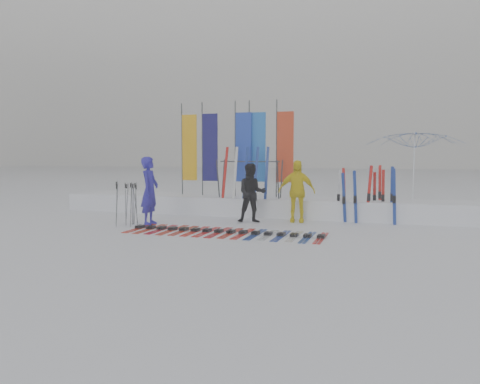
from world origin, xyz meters
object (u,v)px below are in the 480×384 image
(ski_row, at_px, (225,232))
(ski_rack, at_px, (250,174))
(tent_canopy, at_px, (413,171))
(person_blue, at_px, (150,191))
(person_yellow, at_px, (297,191))
(person_black, at_px, (252,193))

(ski_row, bearing_deg, ski_rack, 95.95)
(ski_row, xyz_separation_m, ski_rack, (-0.35, 3.36, 1.35))
(tent_canopy, height_order, ski_row, tent_canopy)
(person_blue, height_order, person_yellow, person_blue)
(person_yellow, relative_size, ski_row, 0.36)
(person_black, xyz_separation_m, ski_rack, (-0.47, 1.34, 0.51))
(person_blue, bearing_deg, tent_canopy, -64.30)
(ski_rack, bearing_deg, tent_canopy, 22.53)
(person_black, relative_size, tent_canopy, 0.54)
(person_black, bearing_deg, tent_canopy, 18.36)
(person_blue, height_order, ski_row, person_blue)
(tent_canopy, relative_size, ski_rack, 1.57)
(person_blue, distance_m, person_yellow, 4.29)
(ski_rack, bearing_deg, person_yellow, -25.79)
(tent_canopy, distance_m, ski_row, 7.33)
(ski_rack, bearing_deg, person_blue, -130.45)
(person_yellow, height_order, ski_rack, ski_rack)
(person_blue, relative_size, person_yellow, 1.06)
(person_yellow, bearing_deg, tent_canopy, 31.60)
(person_black, relative_size, person_yellow, 0.95)
(ski_row, height_order, ski_rack, ski_rack)
(person_yellow, xyz_separation_m, tent_canopy, (3.34, 2.92, 0.53))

